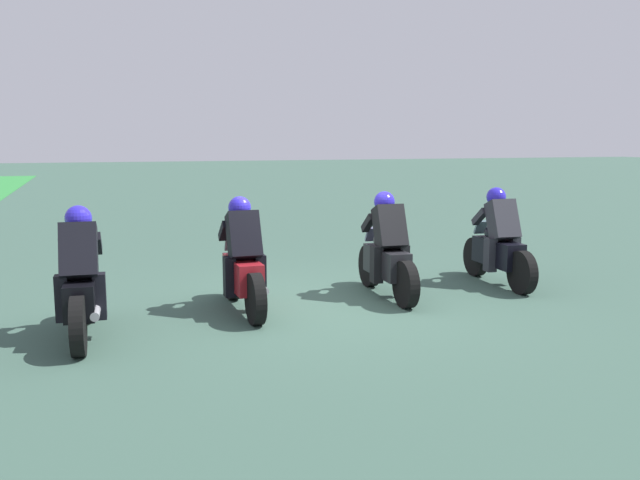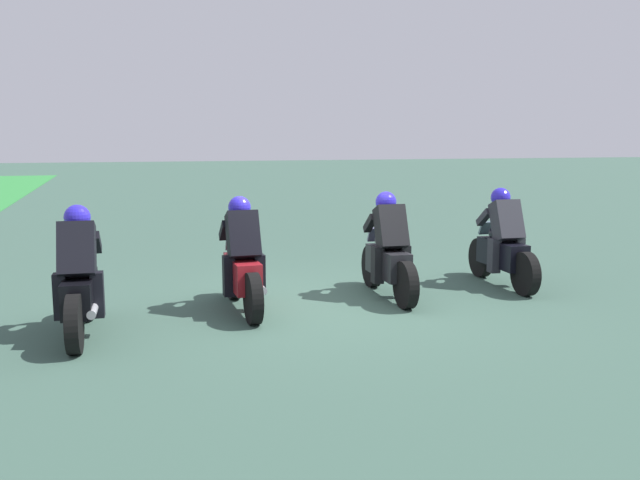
{
  "view_description": "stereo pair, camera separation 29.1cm",
  "coord_description": "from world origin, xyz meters",
  "px_view_note": "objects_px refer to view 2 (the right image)",
  "views": [
    {
      "loc": [
        -8.54,
        2.93,
        2.26
      ],
      "look_at": [
        0.02,
        0.05,
        0.9
      ],
      "focal_mm": 37.99,
      "sensor_mm": 36.0,
      "label": 1
    },
    {
      "loc": [
        -8.63,
        2.65,
        2.26
      ],
      "look_at": [
        0.02,
        0.05,
        0.9
      ],
      "focal_mm": 37.99,
      "sensor_mm": 36.0,
      "label": 2
    }
  ],
  "objects_px": {
    "rider_lane_a": "(503,246)",
    "rider_lane_c": "(242,264)",
    "rider_lane_d": "(80,283)",
    "rider_lane_b": "(388,254)"
  },
  "relations": [
    {
      "from": "rider_lane_a",
      "to": "rider_lane_c",
      "type": "height_order",
      "value": "same"
    },
    {
      "from": "rider_lane_a",
      "to": "rider_lane_d",
      "type": "xyz_separation_m",
      "value": [
        -0.97,
        6.1,
        0.0
      ]
    },
    {
      "from": "rider_lane_a",
      "to": "rider_lane_c",
      "type": "bearing_deg",
      "value": 98.46
    },
    {
      "from": "rider_lane_a",
      "to": "rider_lane_d",
      "type": "distance_m",
      "value": 6.18
    },
    {
      "from": "rider_lane_d",
      "to": "rider_lane_b",
      "type": "bearing_deg",
      "value": -76.54
    },
    {
      "from": "rider_lane_b",
      "to": "rider_lane_c",
      "type": "bearing_deg",
      "value": 96.97
    },
    {
      "from": "rider_lane_c",
      "to": "rider_lane_d",
      "type": "distance_m",
      "value": 2.08
    },
    {
      "from": "rider_lane_b",
      "to": "rider_lane_d",
      "type": "xyz_separation_m",
      "value": [
        -0.77,
        4.13,
        0.0
      ]
    },
    {
      "from": "rider_lane_c",
      "to": "rider_lane_d",
      "type": "bearing_deg",
      "value": 106.47
    },
    {
      "from": "rider_lane_b",
      "to": "rider_lane_d",
      "type": "distance_m",
      "value": 4.2
    }
  ]
}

